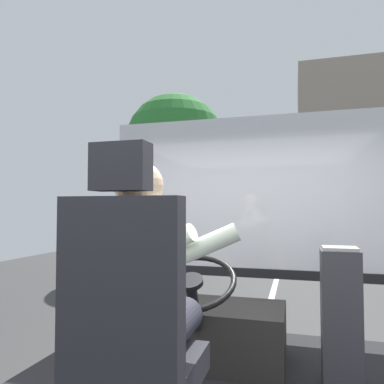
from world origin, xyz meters
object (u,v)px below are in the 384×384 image
at_px(driver_seat, 132,340).
at_px(steering_console, 206,330).
at_px(bus_driver, 144,283).
at_px(fare_box, 341,317).

relative_size(driver_seat, steering_console, 1.22).
distance_m(bus_driver, fare_box, 1.37).
bearing_deg(driver_seat, bus_driver, 90.00).
relative_size(bus_driver, steering_console, 0.74).
bearing_deg(bus_driver, steering_console, 90.00).
height_order(steering_console, fare_box, fare_box).
bearing_deg(steering_console, bus_driver, -90.00).
xyz_separation_m(driver_seat, steering_console, (-0.00, 1.24, -0.36)).
distance_m(bus_driver, steering_console, 1.25).
bearing_deg(steering_console, fare_box, -8.34).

